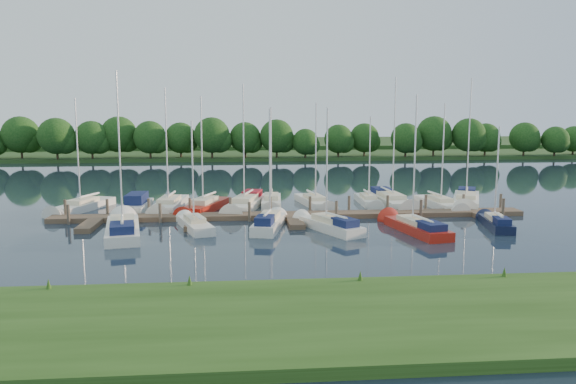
{
  "coord_description": "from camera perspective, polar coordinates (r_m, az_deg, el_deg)",
  "views": [
    {
      "loc": [
        -4.39,
        -38.56,
        9.07
      ],
      "look_at": [
        -0.31,
        8.0,
        2.2
      ],
      "focal_mm": 35.0,
      "sensor_mm": 36.0,
      "label": 1
    }
  ],
  "objects": [
    {
      "name": "sailboat_s_4",
      "position": [
        43.13,
        12.79,
        -3.56
      ],
      "size": [
        3.32,
        8.4,
        10.55
      ],
      "rotation": [
        0.0,
        0.0,
        0.2
      ],
      "color": "#A41A0F",
      "rests_on": "ground"
    },
    {
      "name": "sailboat_s_2",
      "position": [
        43.17,
        -1.93,
        -3.31
      ],
      "size": [
        3.1,
        7.43,
        9.65
      ],
      "rotation": [
        0.0,
        0.0,
        -0.23
      ],
      "color": "white",
      "rests_on": "ground"
    },
    {
      "name": "far_shore",
      "position": [
        113.99,
        -2.79,
        3.94
      ],
      "size": [
        180.0,
        30.0,
        0.6
      ],
      "primitive_type": "cube",
      "color": "#26451A",
      "rests_on": "ground"
    },
    {
      "name": "near_bank",
      "position": [
        24.62,
        5.75,
        -12.68
      ],
      "size": [
        90.0,
        10.0,
        0.5
      ],
      "primitive_type": "cube",
      "color": "#234413",
      "rests_on": "ground"
    },
    {
      "name": "ground",
      "position": [
        39.86,
        1.46,
        -4.79
      ],
      "size": [
        260.0,
        260.0,
        0.0
      ],
      "primitive_type": "plane",
      "color": "#192632",
      "rests_on": "ground"
    },
    {
      "name": "treeline",
      "position": [
        101.03,
        -0.87,
        5.5
      ],
      "size": [
        146.42,
        9.33,
        8.24
      ],
      "color": "#38281C",
      "rests_on": "ground"
    },
    {
      "name": "sailboat_s_5",
      "position": [
        46.44,
        20.34,
        -3.03
      ],
      "size": [
        2.45,
        6.34,
        8.16
      ],
      "rotation": [
        0.0,
        0.0,
        -0.19
      ],
      "color": "black",
      "rests_on": "ground"
    },
    {
      "name": "sailboat_s_0",
      "position": [
        43.09,
        -16.43,
        -3.69
      ],
      "size": [
        3.79,
        9.78,
        12.25
      ],
      "rotation": [
        0.0,
        0.0,
        0.19
      ],
      "color": "white",
      "rests_on": "ground"
    },
    {
      "name": "sailboat_n_0",
      "position": [
        54.35,
        -20.16,
        -1.47
      ],
      "size": [
        4.25,
        8.18,
        10.48
      ],
      "rotation": [
        0.0,
        0.0,
        2.79
      ],
      "color": "white",
      "rests_on": "ground"
    },
    {
      "name": "sailboat_n_8",
      "position": [
        55.15,
        10.41,
        -0.91
      ],
      "size": [
        2.89,
        10.0,
        12.53
      ],
      "rotation": [
        0.0,
        0.0,
        3.2
      ],
      "color": "white",
      "rests_on": "ground"
    },
    {
      "name": "mooring_pilings",
      "position": [
        47.96,
        0.33,
        -1.81
      ],
      "size": [
        38.24,
        2.84,
        2.0
      ],
      "color": "#473D33",
      "rests_on": "ground"
    },
    {
      "name": "sailboat_n_9",
      "position": [
        54.36,
        15.16,
        -1.25
      ],
      "size": [
        2.63,
        7.96,
        10.04
      ],
      "rotation": [
        0.0,
        0.0,
        3.26
      ],
      "color": "white",
      "rests_on": "ground"
    },
    {
      "name": "motorboat",
      "position": [
        52.47,
        -15.16,
        -1.46
      ],
      "size": [
        2.16,
        6.83,
        1.98
      ],
      "rotation": [
        0.0,
        0.0,
        3.1
      ],
      "color": "white",
      "rests_on": "ground"
    },
    {
      "name": "sailboat_n_4",
      "position": [
        52.07,
        -4.33,
        -1.32
      ],
      "size": [
        4.17,
        9.31,
        11.78
      ],
      "rotation": [
        0.0,
        0.0,
        2.88
      ],
      "color": "white",
      "rests_on": "ground"
    },
    {
      "name": "distant_hill",
      "position": [
        138.89,
        -3.2,
        4.9
      ],
      "size": [
        220.0,
        40.0,
        1.4
      ],
      "primitive_type": "cube",
      "color": "#2C4D21",
      "rests_on": "ground"
    },
    {
      "name": "sailboat_n_6",
      "position": [
        53.58,
        2.73,
        -1.1
      ],
      "size": [
        3.05,
        8.03,
        10.06
      ],
      "rotation": [
        0.0,
        0.0,
        3.32
      ],
      "color": "white",
      "rests_on": "ground"
    },
    {
      "name": "sailboat_n_3",
      "position": [
        51.19,
        -8.49,
        -1.62
      ],
      "size": [
        4.31,
        8.26,
        10.71
      ],
      "rotation": [
        0.0,
        0.0,
        2.78
      ],
      "color": "#A41A0F",
      "rests_on": "ground"
    },
    {
      "name": "dock",
      "position": [
        46.93,
        0.45,
        -2.53
      ],
      "size": [
        40.0,
        6.0,
        0.4
      ],
      "color": "brown",
      "rests_on": "ground"
    },
    {
      "name": "sailboat_n_2",
      "position": [
        52.84,
        -12.0,
        -1.41
      ],
      "size": [
        2.82,
        9.08,
        11.38
      ],
      "rotation": [
        0.0,
        0.0,
        3.05
      ],
      "color": "white",
      "rests_on": "ground"
    },
    {
      "name": "sailboat_s_3",
      "position": [
        42.62,
        4.23,
        -3.49
      ],
      "size": [
        4.39,
        7.26,
        9.66
      ],
      "rotation": [
        0.0,
        0.0,
        0.45
      ],
      "color": "white",
      "rests_on": "ground"
    },
    {
      "name": "sailboat_s_1",
      "position": [
        43.64,
        -9.46,
        -3.38
      ],
      "size": [
        3.24,
        6.64,
        8.6
      ],
      "rotation": [
        0.0,
        0.0,
        0.32
      ],
      "color": "white",
      "rests_on": "ground"
    },
    {
      "name": "sailboat_n_10",
      "position": [
        57.11,
        17.64,
        -0.85
      ],
      "size": [
        5.56,
        9.71,
        12.43
      ],
      "rotation": [
        0.0,
        0.0,
        2.73
      ],
      "color": "white",
      "rests_on": "ground"
    },
    {
      "name": "sailboat_n_7",
      "position": [
        54.92,
        8.15,
        -0.95
      ],
      "size": [
        1.76,
        6.86,
        8.78
      ],
      "rotation": [
        0.0,
        0.0,
        3.12
      ],
      "color": "white",
      "rests_on": "ground"
    },
    {
      "name": "sailboat_n_5",
      "position": [
        53.47,
        -1.7,
        -1.11
      ],
      "size": [
        2.22,
        7.56,
        9.71
      ],
      "rotation": [
        0.0,
        0.0,
        3.07
      ],
      "color": "white",
      "rests_on": "ground"
    }
  ]
}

